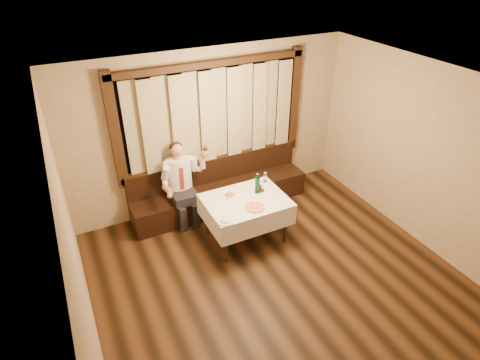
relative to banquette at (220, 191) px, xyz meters
name	(u,v)px	position (x,y,z in m)	size (l,w,h in m)	color
room	(271,181)	(0.00, -1.75, 1.19)	(5.01, 6.01, 2.81)	black
banquette	(220,191)	(0.00, 0.00, 0.00)	(3.20, 0.61, 0.94)	black
dining_table	(246,205)	(0.00, -1.02, 0.34)	(1.27, 0.97, 0.76)	black
pizza	(255,207)	(0.02, -1.29, 0.46)	(0.31, 0.31, 0.03)	white
pasta_red	(230,194)	(-0.18, -0.82, 0.48)	(0.25, 0.25, 0.09)	white
pasta_cream	(225,220)	(-0.52, -1.40, 0.48)	(0.23, 0.23, 0.08)	white
green_bottle	(257,185)	(0.25, -0.93, 0.59)	(0.08, 0.08, 0.35)	#0E4320
table_wine_glass	(265,175)	(0.53, -0.69, 0.57)	(0.07, 0.07, 0.18)	white
cruet_caddy	(260,189)	(0.30, -0.93, 0.49)	(0.13, 0.08, 0.13)	black
seated_man	(181,178)	(-0.72, -0.09, 0.52)	(0.79, 0.59, 1.44)	black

